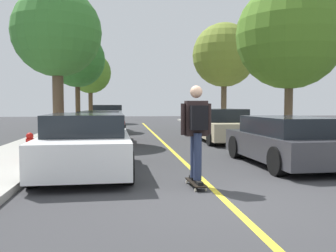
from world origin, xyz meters
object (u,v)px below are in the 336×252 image
at_px(fire_hydrant, 30,147).
at_px(street_tree_left_nearest, 57,33).
at_px(parked_car_right_near, 221,125).
at_px(street_tree_left_far, 90,73).
at_px(parked_car_left_nearest, 86,143).
at_px(street_tree_left_near, 77,60).
at_px(skateboard, 196,183).
at_px(parked_car_left_near, 102,127).
at_px(street_tree_right_near, 224,55).
at_px(street_tree_right_nearest, 290,36).
at_px(parked_car_right_nearest, 285,141).
at_px(skateboarder, 196,128).
at_px(parked_car_left_far, 108,119).

bearing_deg(fire_hydrant, street_tree_left_nearest, 92.55).
xyz_separation_m(parked_car_right_near, street_tree_left_far, (-6.65, 15.54, 3.42)).
bearing_deg(parked_car_left_nearest, street_tree_left_near, 97.53).
bearing_deg(parked_car_left_nearest, parked_car_right_near, 52.27).
bearing_deg(parked_car_left_nearest, skateboard, -39.49).
bearing_deg(skateboard, street_tree_left_nearest, 114.75).
bearing_deg(street_tree_left_nearest, parked_car_left_near, -16.70).
xyz_separation_m(parked_car_right_near, street_tree_right_near, (1.75, 5.72, 3.69)).
height_order(parked_car_left_near, street_tree_left_nearest, street_tree_left_nearest).
distance_m(street_tree_right_nearest, street_tree_right_near, 8.26).
distance_m(parked_car_right_nearest, street_tree_left_near, 14.94).
distance_m(parked_car_right_nearest, street_tree_left_far, 22.81).
bearing_deg(skateboard, street_tree_right_near, 72.06).
relative_size(parked_car_left_near, fire_hydrant, 6.26).
height_order(parked_car_right_near, skateboarder, skateboarder).
bearing_deg(skateboarder, skateboard, 92.95).
height_order(parked_car_left_far, street_tree_right_nearest, street_tree_right_nearest).
height_order(street_tree_right_near, skateboarder, street_tree_right_near).
relative_size(parked_car_left_near, street_tree_left_nearest, 0.72).
xyz_separation_m(parked_car_left_far, street_tree_left_nearest, (-1.75, -5.54, 3.66)).
height_order(parked_car_right_near, street_tree_left_nearest, street_tree_left_nearest).
height_order(street_tree_left_nearest, skateboard, street_tree_left_nearest).
relative_size(parked_car_left_near, skateboard, 5.16).
relative_size(parked_car_left_far, street_tree_left_nearest, 0.74).
bearing_deg(parked_car_left_far, parked_car_left_near, -89.99).
relative_size(parked_car_right_near, street_tree_right_near, 0.77).
relative_size(street_tree_left_near, skateboard, 6.57).
xyz_separation_m(street_tree_right_nearest, street_tree_right_near, (0.00, 8.25, 0.40)).
bearing_deg(street_tree_left_far, skateboarder, -80.60).
distance_m(parked_car_right_near, street_tree_left_near, 10.20).
xyz_separation_m(parked_car_left_nearest, street_tree_right_nearest, (6.65, 3.81, 3.28)).
height_order(street_tree_left_near, street_tree_left_far, street_tree_left_far).
bearing_deg(street_tree_right_nearest, skateboard, -128.66).
distance_m(parked_car_left_near, parked_car_left_far, 6.06).
distance_m(parked_car_left_nearest, fire_hydrant, 1.84).
distance_m(parked_car_left_nearest, street_tree_left_far, 22.21).
height_order(parked_car_left_far, skateboard, parked_car_left_far).
bearing_deg(skateboard, street_tree_left_far, 99.41).
relative_size(parked_car_left_nearest, parked_car_right_near, 0.89).
bearing_deg(fire_hydrant, street_tree_left_near, 91.19).
bearing_deg(parked_car_right_near, parked_car_right_nearest, -89.98).
distance_m(street_tree_left_far, fire_hydrant, 21.13).
relative_size(fire_hydrant, skateboarder, 0.39).
height_order(parked_car_right_near, street_tree_left_near, street_tree_left_near).
xyz_separation_m(fire_hydrant, skateboard, (3.67, -2.85, -0.40)).
relative_size(street_tree_left_nearest, street_tree_left_far, 1.07).
bearing_deg(fire_hydrant, parked_car_right_nearest, -6.46).
bearing_deg(street_tree_right_near, parked_car_left_near, -138.62).
distance_m(fire_hydrant, skateboard, 4.67).
bearing_deg(street_tree_right_near, skateboard, -107.94).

